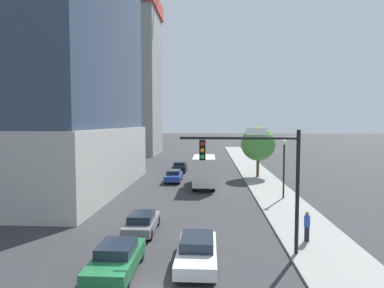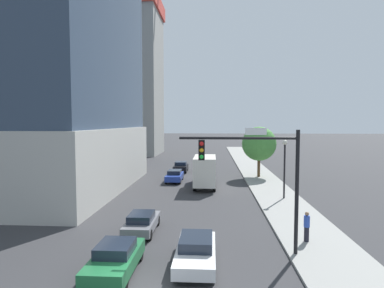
% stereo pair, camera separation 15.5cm
% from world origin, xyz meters
% --- Properties ---
extents(sidewalk, '(4.21, 120.00, 0.15)m').
position_xyz_m(sidewalk, '(8.88, 20.00, 0.07)').
color(sidewalk, gray).
rests_on(sidewalk, ground).
extents(construction_building, '(21.62, 14.55, 40.77)m').
position_xyz_m(construction_building, '(-15.63, 59.33, 18.38)').
color(construction_building, gray).
rests_on(construction_building, ground).
extents(traffic_light_pole, '(6.22, 0.48, 6.58)m').
position_xyz_m(traffic_light_pole, '(5.07, 4.67, 4.71)').
color(traffic_light_pole, black).
rests_on(traffic_light_pole, sidewalk).
extents(street_lamp, '(0.44, 0.44, 5.31)m').
position_xyz_m(street_lamp, '(9.32, 17.35, 3.67)').
color(street_lamp, black).
rests_on(street_lamp, sidewalk).
extents(street_tree, '(4.32, 4.32, 6.36)m').
position_xyz_m(street_tree, '(8.70, 29.09, 4.34)').
color(street_tree, brown).
rests_on(street_tree, sidewalk).
extents(car_blue, '(1.80, 4.43, 1.38)m').
position_xyz_m(car_blue, '(-1.68, 25.74, 0.71)').
color(car_blue, '#233D9E').
rests_on(car_blue, ground).
extents(car_gray, '(1.74, 4.14, 1.29)m').
position_xyz_m(car_gray, '(-1.68, 7.86, 0.66)').
color(car_gray, slate).
rests_on(car_gray, ground).
extents(car_green, '(1.88, 4.37, 1.44)m').
position_xyz_m(car_green, '(-1.68, 2.16, 0.71)').
color(car_green, '#1E6638').
rests_on(car_green, ground).
extents(car_black, '(1.87, 4.13, 1.46)m').
position_xyz_m(car_black, '(-1.68, 33.45, 0.72)').
color(car_black, black).
rests_on(car_black, ground).
extents(car_white, '(1.90, 4.76, 1.38)m').
position_xyz_m(car_white, '(2.01, 3.39, 0.70)').
color(car_white, silver).
rests_on(car_white, ground).
extents(box_truck, '(2.29, 7.65, 3.42)m').
position_xyz_m(box_truck, '(2.01, 22.73, 1.87)').
color(box_truck, silver).
rests_on(box_truck, ground).
extents(pedestrian_blue_shirt, '(0.34, 0.34, 1.74)m').
position_xyz_m(pedestrian_blue_shirt, '(8.25, 6.50, 1.04)').
color(pedestrian_blue_shirt, black).
rests_on(pedestrian_blue_shirt, sidewalk).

